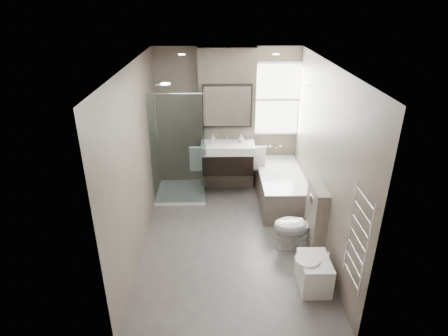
{
  "coord_description": "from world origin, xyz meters",
  "views": [
    {
      "loc": [
        -0.19,
        -4.74,
        3.4
      ],
      "look_at": [
        -0.09,
        0.15,
        1.12
      ],
      "focal_mm": 30.0,
      "sensor_mm": 36.0,
      "label": 1
    }
  ],
  "objects_px": {
    "vanity": "(228,157)",
    "bidet": "(313,272)",
    "bathtub": "(280,186)",
    "toilet": "(298,226)"
  },
  "relations": [
    {
      "from": "vanity",
      "to": "bidet",
      "type": "xyz_separation_m",
      "value": [
        1.01,
        -2.47,
        -0.52
      ]
    },
    {
      "from": "bathtub",
      "to": "toilet",
      "type": "relative_size",
      "value": 2.27
    },
    {
      "from": "bidet",
      "to": "toilet",
      "type": "bearing_deg",
      "value": 93.03
    },
    {
      "from": "bathtub",
      "to": "toilet",
      "type": "xyz_separation_m",
      "value": [
        0.05,
        -1.31,
        0.04
      ]
    },
    {
      "from": "vanity",
      "to": "bidet",
      "type": "bearing_deg",
      "value": -67.7
    },
    {
      "from": "vanity",
      "to": "bathtub",
      "type": "height_order",
      "value": "vanity"
    },
    {
      "from": "vanity",
      "to": "bidet",
      "type": "relative_size",
      "value": 1.78
    },
    {
      "from": "toilet",
      "to": "bathtub",
      "type": "bearing_deg",
      "value": -178.62
    },
    {
      "from": "bathtub",
      "to": "vanity",
      "type": "bearing_deg",
      "value": 160.63
    },
    {
      "from": "toilet",
      "to": "bidet",
      "type": "distance_m",
      "value": 0.85
    }
  ]
}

